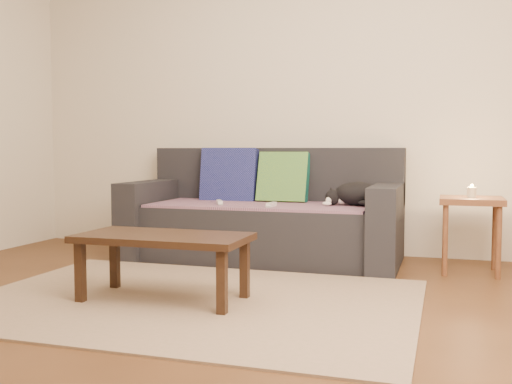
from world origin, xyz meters
TOP-DOWN VIEW (x-y plane):
  - ground at (0.00, 0.00)m, footprint 4.50×4.50m
  - back_wall at (0.00, 2.00)m, footprint 4.50×0.04m
  - sofa at (0.00, 1.57)m, footprint 2.10×0.94m
  - throw_blanket at (0.00, 1.48)m, footprint 1.66×0.74m
  - cushion_navy at (-0.35, 1.74)m, footprint 0.47×0.19m
  - cushion_green at (0.11, 1.74)m, footprint 0.40×0.22m
  - cat at (0.71, 1.55)m, footprint 0.46×0.36m
  - wii_remote_a at (-0.29, 1.34)m, footprint 0.10×0.15m
  - wii_remote_b at (0.15, 1.27)m, footprint 0.04×0.15m
  - side_table at (1.53, 1.47)m, footprint 0.42×0.42m
  - candle at (1.53, 1.47)m, footprint 0.06×0.06m
  - rug at (0.00, 0.15)m, footprint 2.50×1.80m
  - coffee_table at (-0.15, 0.11)m, footprint 0.95×0.48m

SIDE VIEW (x-z plane):
  - ground at x=0.00m, z-range 0.00..0.00m
  - rug at x=0.00m, z-range 0.00..0.01m
  - sofa at x=0.00m, z-range -0.13..0.74m
  - coffee_table at x=-0.15m, z-range 0.14..0.52m
  - throw_blanket at x=0.00m, z-range 0.42..0.44m
  - side_table at x=1.53m, z-range 0.17..0.70m
  - wii_remote_a at x=-0.29m, z-range 0.44..0.47m
  - wii_remote_b at x=0.15m, z-range 0.44..0.47m
  - cat at x=0.71m, z-range 0.44..0.61m
  - candle at x=1.53m, z-range 0.52..0.61m
  - cushion_navy at x=-0.35m, z-range 0.39..0.87m
  - cushion_green at x=0.11m, z-range 0.42..0.84m
  - back_wall at x=0.00m, z-range 0.00..2.60m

